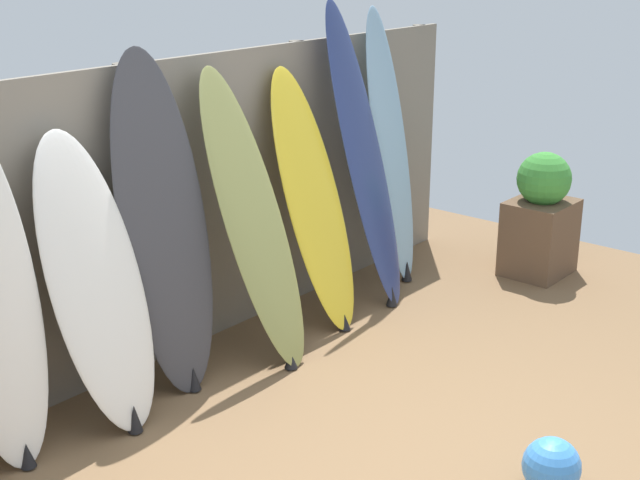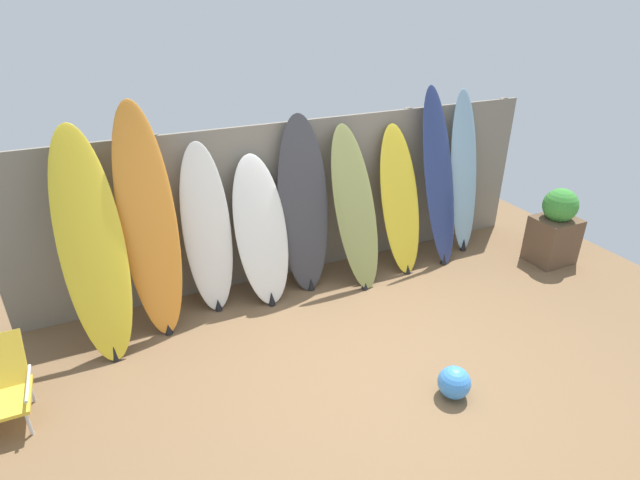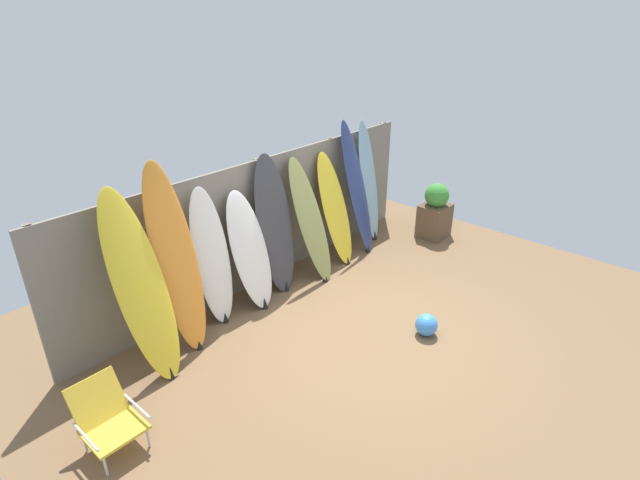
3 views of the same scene
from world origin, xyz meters
name	(u,v)px [view 2 (image 2 of 3)]	position (x,y,z in m)	size (l,w,h in m)	color
ground	(385,371)	(0.00, 0.00, 0.00)	(7.68, 7.68, 0.00)	brown
fence_back	(297,200)	(0.00, 2.01, 0.90)	(6.08, 0.11, 1.80)	gray
surfboard_yellow_0	(92,247)	(-2.16, 1.49, 1.01)	(0.56, 0.79, 2.04)	yellow
surfboard_orange_1	(149,224)	(-1.65, 1.60, 1.09)	(0.53, 0.61, 2.19)	orange
surfboard_white_2	(207,231)	(-1.10, 1.70, 0.86)	(0.50, 0.39, 1.75)	white
surfboard_white_3	(261,232)	(-0.56, 1.64, 0.77)	(0.59, 0.58, 1.56)	white
surfboard_charcoal_4	(304,207)	(-0.05, 1.69, 0.94)	(0.60, 0.51, 1.91)	#38383D
surfboard_olive_5	(355,209)	(0.50, 1.55, 0.87)	(0.60, 0.73, 1.76)	olive
surfboard_yellow_6	(400,201)	(1.14, 1.63, 0.83)	(0.49, 0.63, 1.68)	yellow
surfboard_navy_7	(439,179)	(1.66, 1.63, 1.02)	(0.51, 0.67, 2.08)	navy
surfboard_skyblue_8	(464,174)	(2.13, 1.74, 0.99)	(0.46, 0.46, 2.00)	#8CB7D6
planter_box	(555,228)	(2.92, 0.90, 0.45)	(0.51, 0.43, 0.95)	brown
beach_ball	(454,382)	(0.36, -0.48, 0.14)	(0.27, 0.27, 0.27)	#3F8CE5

